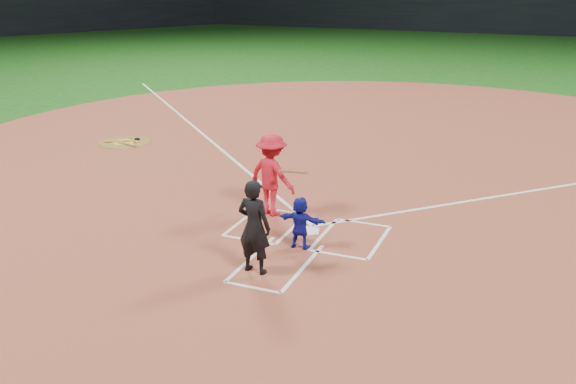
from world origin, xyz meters
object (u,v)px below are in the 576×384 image
at_px(umpire, 254,227).
at_px(batter_at_plate, 272,175).
at_px(on_deck_circle, 125,142).
at_px(home_plate, 308,231).
at_px(catcher, 300,223).

xyz_separation_m(umpire, batter_at_plate, (-0.90, 2.85, 0.04)).
bearing_deg(on_deck_circle, home_plate, -30.09).
relative_size(home_plate, on_deck_circle, 0.35).
relative_size(home_plate, batter_at_plate, 0.32).
bearing_deg(batter_at_plate, catcher, -49.61).
relative_size(catcher, umpire, 0.60).
height_order(on_deck_circle, batter_at_plate, batter_at_plate).
height_order(on_deck_circle, catcher, catcher).
bearing_deg(catcher, batter_at_plate, -48.89).
relative_size(on_deck_circle, batter_at_plate, 0.90).
distance_m(catcher, batter_at_plate, 2.03).
distance_m(home_plate, on_deck_circle, 9.46).
height_order(home_plate, catcher, catcher).
xyz_separation_m(home_plate, umpire, (-0.24, -2.19, 0.89)).
bearing_deg(home_plate, on_deck_circle, -30.09).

